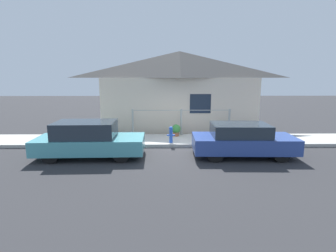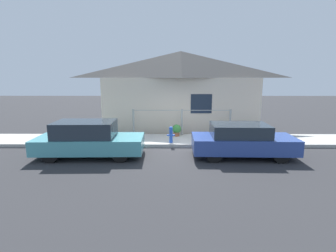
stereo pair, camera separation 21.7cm
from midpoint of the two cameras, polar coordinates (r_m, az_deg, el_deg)
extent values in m
plane|color=#2D2D30|center=(11.35, 2.90, -4.75)|extent=(60.00, 60.00, 0.00)
cube|color=#B2AFA8|center=(12.33, 2.60, -3.13)|extent=(24.00, 2.06, 0.15)
cube|color=beige|center=(13.80, 2.23, 4.30)|extent=(8.37, 0.12, 2.95)
cube|color=#1E2838|center=(13.81, 6.60, 4.85)|extent=(1.10, 0.04, 1.00)
pyramid|color=#605B56|center=(14.76, 2.07, 13.23)|extent=(8.77, 2.20, 1.43)
cylinder|color=#999993|center=(13.13, -8.12, 0.84)|extent=(0.10, 0.10, 1.29)
cylinder|color=#999993|center=(13.04, 2.40, 0.87)|extent=(0.10, 0.10, 1.29)
cylinder|color=#999993|center=(13.39, 12.71, 0.87)|extent=(0.10, 0.10, 1.29)
cylinder|color=#999993|center=(12.95, 2.42, 3.45)|extent=(4.80, 0.03, 0.03)
cube|color=teal|center=(10.40, -17.08, -3.82)|extent=(4.06, 1.74, 0.55)
cube|color=#232D38|center=(10.32, -18.12, -0.72)|extent=(2.25, 1.50, 0.59)
cylinder|color=black|center=(10.87, -9.71, -3.96)|extent=(0.60, 0.22, 0.60)
cylinder|color=black|center=(9.54, -10.79, -6.10)|extent=(0.60, 0.22, 0.60)
cylinder|color=black|center=(11.47, -22.18, -3.85)|extent=(0.60, 0.22, 0.60)
cylinder|color=black|center=(10.21, -24.82, -5.80)|extent=(0.60, 0.22, 0.60)
cube|color=#2D4793|center=(10.39, 15.52, -3.67)|extent=(3.86, 1.70, 0.57)
cube|color=#232D38|center=(10.24, 14.84, -0.85)|extent=(2.14, 1.46, 0.47)
cylinder|color=black|center=(11.43, 20.37, -3.75)|extent=(0.61, 0.22, 0.61)
cylinder|color=black|center=(10.20, 22.92, -5.65)|extent=(0.61, 0.22, 0.61)
cylinder|color=black|center=(10.86, 8.48, -3.91)|extent=(0.61, 0.22, 0.61)
cylinder|color=black|center=(9.56, 9.58, -5.99)|extent=(0.61, 0.22, 0.61)
cylinder|color=blue|center=(11.53, 0.10, -2.15)|extent=(0.15, 0.15, 0.61)
sphere|color=blue|center=(11.46, 0.10, -0.50)|extent=(0.16, 0.16, 0.16)
cylinder|color=blue|center=(11.52, -0.45, -2.01)|extent=(0.14, 0.07, 0.07)
cylinder|color=blue|center=(11.52, 0.65, -2.00)|extent=(0.14, 0.07, 0.07)
cylinder|color=#9E5638|center=(12.85, 1.29, -1.76)|extent=(0.28, 0.28, 0.19)
sphere|color=#387F38|center=(12.80, 1.29, -0.63)|extent=(0.44, 0.44, 0.44)
cylinder|color=slate|center=(13.09, -15.36, -1.89)|extent=(0.24, 0.24, 0.20)
sphere|color=#4C8E3D|center=(13.04, -15.42, -0.78)|extent=(0.42, 0.42, 0.42)
cylinder|color=brown|center=(13.22, 12.18, -1.70)|extent=(0.30, 0.30, 0.17)
sphere|color=#387F38|center=(13.17, 12.23, -0.60)|extent=(0.46, 0.46, 0.46)
camera|label=1|loc=(0.11, -90.54, -0.10)|focal=28.00mm
camera|label=2|loc=(0.11, 89.46, 0.10)|focal=28.00mm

